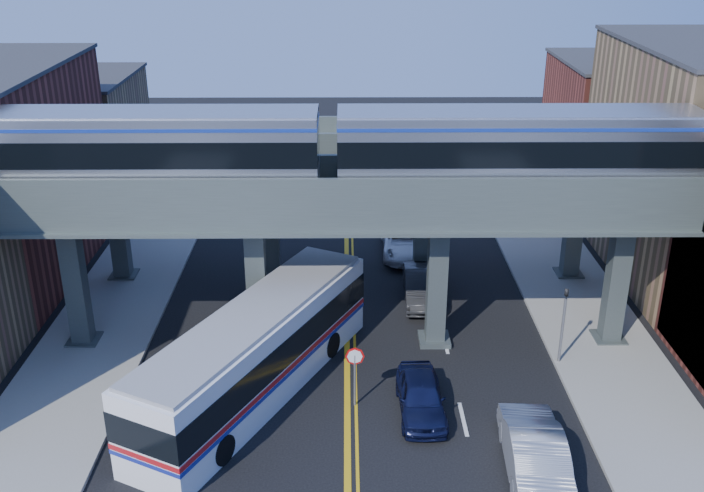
{
  "coord_description": "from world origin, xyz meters",
  "views": [
    {
      "loc": [
        -0.03,
        -23.31,
        18.08
      ],
      "look_at": [
        0.22,
        6.68,
        5.34
      ],
      "focal_mm": 40.0,
      "sensor_mm": 36.0,
      "label": 1
    }
  ],
  "objects_px": {
    "stop_sign": "(355,367)",
    "car_lane_d": "(421,193)",
    "traffic_signal": "(564,318)",
    "transit_bus": "(256,353)",
    "car_lane_a": "(421,396)",
    "transit_train": "(518,146)",
    "car_lane_c": "(404,242)",
    "car_parked_curb": "(533,448)",
    "car_lane_b": "(421,286)"
  },
  "relations": [
    {
      "from": "car_lane_c",
      "to": "car_parked_curb",
      "type": "xyz_separation_m",
      "value": [
        3.19,
        -19.1,
        0.15
      ]
    },
    {
      "from": "transit_bus",
      "to": "car_lane_a",
      "type": "xyz_separation_m",
      "value": [
        6.56,
        -1.51,
        -1.07
      ]
    },
    {
      "from": "stop_sign",
      "to": "car_lane_b",
      "type": "bearing_deg",
      "value": 69.42
    },
    {
      "from": "car_lane_a",
      "to": "car_lane_c",
      "type": "distance_m",
      "value": 15.68
    },
    {
      "from": "stop_sign",
      "to": "car_lane_a",
      "type": "xyz_separation_m",
      "value": [
        2.58,
        -0.52,
        -1.01
      ]
    },
    {
      "from": "transit_bus",
      "to": "car_parked_curb",
      "type": "relative_size",
      "value": 2.5
    },
    {
      "from": "stop_sign",
      "to": "car_lane_c",
      "type": "xyz_separation_m",
      "value": [
        3.01,
        15.15,
        -1.02
      ]
    },
    {
      "from": "car_lane_b",
      "to": "car_lane_d",
      "type": "distance_m",
      "value": 14.16
    },
    {
      "from": "transit_bus",
      "to": "car_lane_b",
      "type": "relative_size",
      "value": 2.83
    },
    {
      "from": "transit_bus",
      "to": "car_lane_d",
      "type": "distance_m",
      "value": 23.97
    },
    {
      "from": "traffic_signal",
      "to": "car_lane_c",
      "type": "height_order",
      "value": "traffic_signal"
    },
    {
      "from": "transit_bus",
      "to": "car_lane_b",
      "type": "distance_m",
      "value": 11.14
    },
    {
      "from": "stop_sign",
      "to": "transit_bus",
      "type": "bearing_deg",
      "value": 166.02
    },
    {
      "from": "traffic_signal",
      "to": "car_lane_d",
      "type": "distance_m",
      "value": 20.79
    },
    {
      "from": "traffic_signal",
      "to": "car_lane_c",
      "type": "bearing_deg",
      "value": 115.86
    },
    {
      "from": "car_lane_a",
      "to": "car_parked_curb",
      "type": "height_order",
      "value": "car_parked_curb"
    },
    {
      "from": "transit_bus",
      "to": "car_lane_b",
      "type": "bearing_deg",
      "value": -15.11
    },
    {
      "from": "transit_bus",
      "to": "car_lane_d",
      "type": "height_order",
      "value": "transit_bus"
    },
    {
      "from": "stop_sign",
      "to": "car_parked_curb",
      "type": "height_order",
      "value": "stop_sign"
    },
    {
      "from": "stop_sign",
      "to": "car_lane_c",
      "type": "bearing_deg",
      "value": 78.76
    },
    {
      "from": "transit_train",
      "to": "traffic_signal",
      "type": "xyz_separation_m",
      "value": [
        2.11,
        -2.0,
        -6.93
      ]
    },
    {
      "from": "transit_train",
      "to": "car_parked_curb",
      "type": "xyz_separation_m",
      "value": [
        -0.59,
        -8.96,
        -8.33
      ]
    },
    {
      "from": "stop_sign",
      "to": "car_parked_curb",
      "type": "bearing_deg",
      "value": -32.54
    },
    {
      "from": "transit_train",
      "to": "car_lane_d",
      "type": "bearing_deg",
      "value": 96.5
    },
    {
      "from": "car_lane_b",
      "to": "car_lane_c",
      "type": "relative_size",
      "value": 0.9
    },
    {
      "from": "transit_train",
      "to": "stop_sign",
      "type": "xyz_separation_m",
      "value": [
        -6.79,
        -5.0,
        -7.47
      ]
    },
    {
      "from": "car_lane_a",
      "to": "car_parked_curb",
      "type": "distance_m",
      "value": 5.0
    },
    {
      "from": "transit_train",
      "to": "transit_bus",
      "type": "height_order",
      "value": "transit_train"
    },
    {
      "from": "stop_sign",
      "to": "car_lane_d",
      "type": "height_order",
      "value": "stop_sign"
    },
    {
      "from": "car_lane_c",
      "to": "car_parked_curb",
      "type": "height_order",
      "value": "car_parked_curb"
    },
    {
      "from": "car_lane_d",
      "to": "traffic_signal",
      "type": "bearing_deg",
      "value": -84.85
    },
    {
      "from": "car_lane_a",
      "to": "car_parked_curb",
      "type": "bearing_deg",
      "value": -44.8
    },
    {
      "from": "traffic_signal",
      "to": "car_lane_a",
      "type": "xyz_separation_m",
      "value": [
        -6.32,
        -3.52,
        -1.55
      ]
    },
    {
      "from": "traffic_signal",
      "to": "car_parked_curb",
      "type": "distance_m",
      "value": 7.59
    },
    {
      "from": "traffic_signal",
      "to": "transit_bus",
      "type": "relative_size",
      "value": 0.3
    },
    {
      "from": "transit_train",
      "to": "transit_bus",
      "type": "distance_m",
      "value": 13.67
    },
    {
      "from": "car_lane_d",
      "to": "car_parked_curb",
      "type": "bearing_deg",
      "value": -93.38
    },
    {
      "from": "traffic_signal",
      "to": "car_parked_curb",
      "type": "xyz_separation_m",
      "value": [
        -2.7,
        -6.96,
        -1.4
      ]
    },
    {
      "from": "transit_bus",
      "to": "car_lane_a",
      "type": "bearing_deg",
      "value": -75.97
    },
    {
      "from": "stop_sign",
      "to": "car_lane_a",
      "type": "height_order",
      "value": "stop_sign"
    },
    {
      "from": "transit_train",
      "to": "car_lane_d",
      "type": "xyz_separation_m",
      "value": [
        -2.09,
        18.31,
        -8.36
      ]
    },
    {
      "from": "car_lane_c",
      "to": "car_lane_a",
      "type": "bearing_deg",
      "value": -90.77
    },
    {
      "from": "stop_sign",
      "to": "transit_bus",
      "type": "height_order",
      "value": "transit_bus"
    },
    {
      "from": "stop_sign",
      "to": "car_lane_d",
      "type": "relative_size",
      "value": 0.44
    },
    {
      "from": "transit_train",
      "to": "car_lane_a",
      "type": "xyz_separation_m",
      "value": [
        -4.21,
        -5.52,
        -8.48
      ]
    },
    {
      "from": "transit_train",
      "to": "stop_sign",
      "type": "relative_size",
      "value": 17.61
    },
    {
      "from": "transit_train",
      "to": "stop_sign",
      "type": "distance_m",
      "value": 11.26
    },
    {
      "from": "car_parked_curb",
      "to": "transit_train",
      "type": "bearing_deg",
      "value": -90.37
    },
    {
      "from": "stop_sign",
      "to": "transit_bus",
      "type": "distance_m",
      "value": 4.1
    },
    {
      "from": "transit_train",
      "to": "car_lane_c",
      "type": "bearing_deg",
      "value": 110.4
    }
  ]
}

